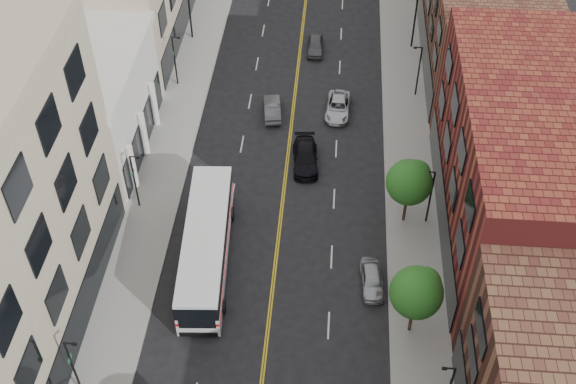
% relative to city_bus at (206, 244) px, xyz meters
% --- Properties ---
extents(sidewalk_left, '(4.00, 110.00, 0.15)m').
position_rel_city_bus_xyz_m(sidewalk_left, '(-5.17, 16.17, -1.88)').
color(sidewalk_left, gray).
rests_on(sidewalk_left, ground).
extents(sidewalk_right, '(4.00, 110.00, 0.15)m').
position_rel_city_bus_xyz_m(sidewalk_right, '(14.83, 16.17, -1.88)').
color(sidewalk_right, gray).
rests_on(sidewalk_right, ground).
extents(bldg_l_white, '(10.00, 14.00, 8.00)m').
position_rel_city_bus_xyz_m(bldg_l_white, '(-12.17, 12.17, 2.04)').
color(bldg_l_white, silver).
rests_on(bldg_l_white, ground).
extents(bldg_r_mid, '(10.00, 22.00, 12.00)m').
position_rel_city_bus_xyz_m(bldg_r_mid, '(21.83, 5.17, 4.04)').
color(bldg_r_mid, '#5A1817').
rests_on(bldg_r_mid, ground).
extents(bldg_r_far_a, '(10.00, 20.00, 10.00)m').
position_rel_city_bus_xyz_m(bldg_r_far_a, '(21.83, 26.17, 3.04)').
color(bldg_r_far_a, '#502820').
rests_on(bldg_r_far_a, ground).
extents(tree_r_2, '(3.40, 3.40, 5.59)m').
position_rel_city_bus_xyz_m(tree_r_2, '(14.22, -4.76, 2.17)').
color(tree_r_2, black).
rests_on(tree_r_2, sidewalk_right).
extents(tree_r_3, '(3.40, 3.40, 5.59)m').
position_rel_city_bus_xyz_m(tree_r_3, '(14.22, 5.24, 2.17)').
color(tree_r_3, black).
rests_on(tree_r_3, sidewalk_right).
extents(lamp_l_1, '(0.81, 0.55, 5.05)m').
position_rel_city_bus_xyz_m(lamp_l_1, '(-6.12, -10.83, 1.01)').
color(lamp_l_1, black).
rests_on(lamp_l_1, sidewalk_left).
extents(lamp_l_2, '(0.81, 0.55, 5.05)m').
position_rel_city_bus_xyz_m(lamp_l_2, '(-6.12, 5.17, 1.01)').
color(lamp_l_2, black).
rests_on(lamp_l_2, sidewalk_left).
extents(lamp_l_3, '(0.81, 0.55, 5.05)m').
position_rel_city_bus_xyz_m(lamp_l_3, '(-6.12, 21.17, 1.01)').
color(lamp_l_3, black).
rests_on(lamp_l_3, sidewalk_left).
extents(lamp_r_2, '(0.81, 0.55, 5.05)m').
position_rel_city_bus_xyz_m(lamp_r_2, '(15.78, 5.17, 1.01)').
color(lamp_r_2, black).
rests_on(lamp_r_2, sidewalk_right).
extents(lamp_r_3, '(0.81, 0.55, 5.05)m').
position_rel_city_bus_xyz_m(lamp_r_3, '(15.78, 21.17, 1.01)').
color(lamp_r_3, black).
rests_on(lamp_r_3, sidewalk_right).
extents(signal_mast_right, '(4.49, 0.18, 7.20)m').
position_rel_city_bus_xyz_m(signal_mast_right, '(15.10, 29.17, 2.69)').
color(signal_mast_right, black).
rests_on(signal_mast_right, sidewalk_right).
extents(city_bus, '(3.80, 13.26, 3.37)m').
position_rel_city_bus_xyz_m(city_bus, '(0.00, 0.00, 0.00)').
color(city_bus, silver).
rests_on(city_bus, ground).
extents(car_parked_far, '(1.85, 3.90, 1.29)m').
position_rel_city_bus_xyz_m(car_parked_far, '(11.68, -1.22, -1.31)').
color(car_parked_far, '#A1A4A9').
rests_on(car_parked_far, ground).
extents(car_lane_behind, '(1.95, 4.20, 1.33)m').
position_rel_city_bus_xyz_m(car_lane_behind, '(3.03, 17.43, -1.29)').
color(car_lane_behind, '#55545A').
rests_on(car_lane_behind, ground).
extents(car_lane_a, '(2.45, 5.11, 1.43)m').
position_rel_city_bus_xyz_m(car_lane_a, '(6.33, 11.07, -1.24)').
color(car_lane_a, black).
rests_on(car_lane_a, ground).
extents(car_lane_b, '(2.37, 4.73, 1.29)m').
position_rel_city_bus_xyz_m(car_lane_b, '(8.84, 18.12, -1.31)').
color(car_lane_b, '#BABDC3').
rests_on(car_lane_b, ground).
extents(car_lane_c, '(1.67, 3.95, 1.33)m').
position_rel_city_bus_xyz_m(car_lane_c, '(6.33, 27.82, -1.29)').
color(car_lane_c, '#4A4A4F').
rests_on(car_lane_c, ground).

